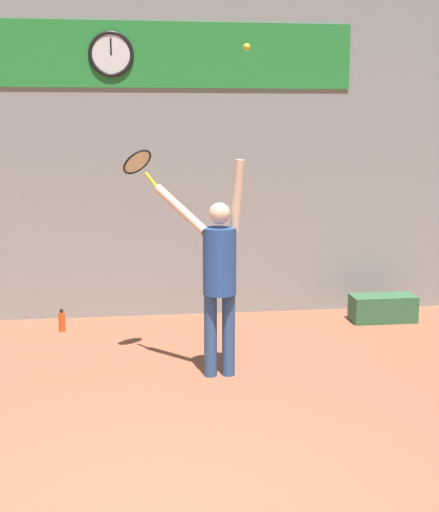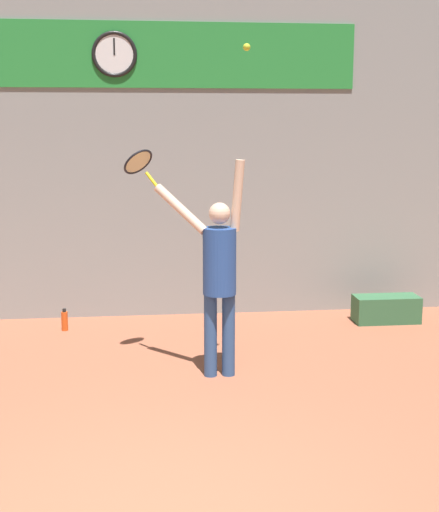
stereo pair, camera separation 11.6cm
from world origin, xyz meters
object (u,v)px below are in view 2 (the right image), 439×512
object	(u,v)px
tennis_player	(219,270)
scoreboard_clock	(114,54)
tennis_racket	(139,163)
water_bottle	(65,321)
equipment_bag	(386,309)
tennis_ball	(247,47)

from	to	relation	value
tennis_player	scoreboard_clock	bearing A→B (deg)	113.80
tennis_racket	tennis_player	bearing A→B (deg)	-35.59
scoreboard_clock	tennis_racket	distance (m)	2.20
water_bottle	equipment_bag	size ratio (longest dim) A/B	0.33
scoreboard_clock	tennis_racket	bearing A→B (deg)	-81.25
tennis_ball	equipment_bag	world-z (taller)	tennis_ball
water_bottle	equipment_bag	xyz separation A→B (m)	(4.04, -0.06, 0.05)
scoreboard_clock	water_bottle	world-z (taller)	scoreboard_clock
tennis_player	tennis_ball	distance (m)	2.13
water_bottle	equipment_bag	bearing A→B (deg)	-0.89
tennis_racket	water_bottle	distance (m)	2.52
tennis_player	equipment_bag	xyz separation A→B (m)	(2.34, 1.71, -0.91)
tennis_ball	tennis_racket	bearing A→B (deg)	149.74
scoreboard_clock	water_bottle	distance (m)	3.33
tennis_player	tennis_racket	size ratio (longest dim) A/B	5.11
scoreboard_clock	water_bottle	bearing A→B (deg)	-139.89
tennis_ball	water_bottle	bearing A→B (deg)	137.05
tennis_ball	tennis_player	bearing A→B (deg)	168.90
scoreboard_clock	tennis_ball	xyz separation A→B (m)	(1.29, -2.39, -0.14)
tennis_player	tennis_ball	xyz separation A→B (m)	(0.26, -0.05, 2.11)
scoreboard_clock	tennis_racket	xyz separation A→B (m)	(0.28, -1.80, -1.24)
tennis_player	equipment_bag	world-z (taller)	tennis_player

